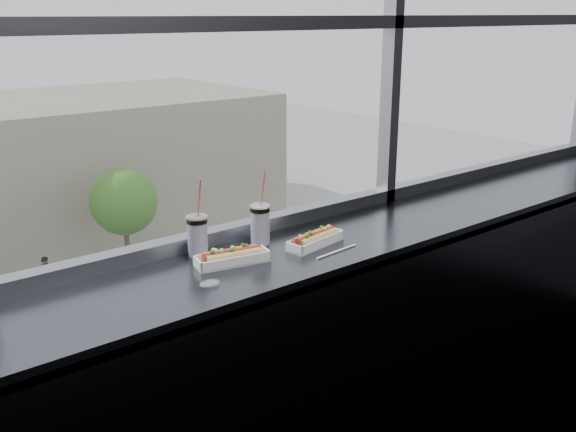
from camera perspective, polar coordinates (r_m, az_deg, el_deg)
wall_back_lower at (r=3.04m, az=-5.17°, el=-11.89°), size 6.00×0.00×6.00m
counter at (r=2.61m, az=-2.11°, el=-4.29°), size 6.00×0.55×0.06m
counter_fascia at (r=2.67m, az=1.42°, el=-16.32°), size 6.00×0.04×1.04m
hotdog_tray_left at (r=2.53m, az=-4.98°, el=-3.62°), size 0.31×0.15×0.07m
hotdog_tray_right at (r=2.72m, az=2.45°, el=-2.04°), size 0.29×0.14×0.07m
soda_cup_left at (r=2.60m, az=-8.05°, el=-1.59°), size 0.09×0.09×0.32m
soda_cup_right at (r=2.72m, az=-2.50°, el=-0.56°), size 0.09×0.09×0.33m
loose_straw at (r=2.65m, az=4.35°, el=-3.16°), size 0.23×0.03×0.01m
wrapper at (r=2.34m, az=-6.99°, el=-5.95°), size 0.09×0.06×0.02m
car_near_e at (r=26.23m, az=0.12°, el=-9.39°), size 3.13×6.62×2.15m
car_far_c at (r=31.96m, az=-9.95°, el=-4.44°), size 3.08×6.90×2.27m
car_near_d at (r=23.40m, az=-11.75°, el=-13.33°), size 3.19×6.74×2.19m
pedestrian_d at (r=33.89m, az=-20.72°, el=-4.41°), size 0.64×0.85×1.92m
tree_right at (r=34.30m, az=-14.38°, el=1.19°), size 3.47×3.47×5.42m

